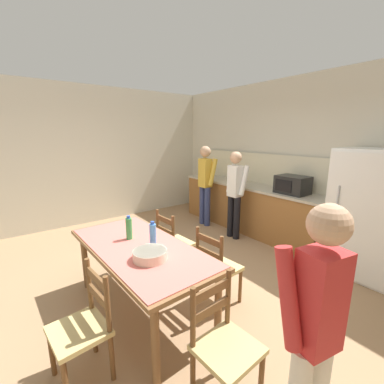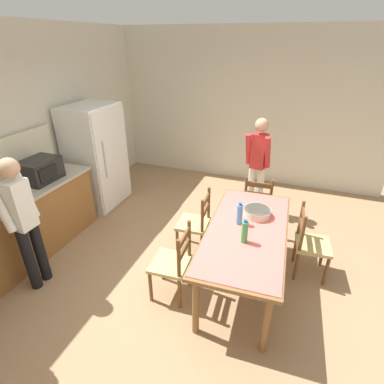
# 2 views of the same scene
# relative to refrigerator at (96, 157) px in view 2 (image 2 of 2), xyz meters

# --- Properties ---
(ground_plane) EXTENTS (8.32, 8.32, 0.00)m
(ground_plane) POSITION_rel_refrigerator_xyz_m (-1.27, -2.19, -0.87)
(ground_plane) COLOR #9E7A56
(wall_back) EXTENTS (6.52, 0.12, 2.90)m
(wall_back) POSITION_rel_refrigerator_xyz_m (-1.27, 0.47, 0.58)
(wall_back) COLOR beige
(wall_back) RESTS_ON ground
(wall_right) EXTENTS (0.12, 5.20, 2.90)m
(wall_right) POSITION_rel_refrigerator_xyz_m (1.99, -2.19, 0.58)
(wall_right) COLOR beige
(wall_right) RESTS_ON ground
(refrigerator) EXTENTS (0.88, 0.73, 1.73)m
(refrigerator) POSITION_rel_refrigerator_xyz_m (0.00, 0.00, 0.00)
(refrigerator) COLOR white
(refrigerator) RESTS_ON ground
(microwave) EXTENTS (0.50, 0.39, 0.30)m
(microwave) POSITION_rel_refrigerator_xyz_m (-1.16, 0.02, 0.22)
(microwave) COLOR black
(microwave) RESTS_ON kitchen_counter
(dining_table) EXTENTS (1.92, 0.95, 0.77)m
(dining_table) POSITION_rel_refrigerator_xyz_m (-1.13, -2.80, -0.18)
(dining_table) COLOR brown
(dining_table) RESTS_ON ground
(bottle_near_centre) EXTENTS (0.07, 0.07, 0.27)m
(bottle_near_centre) POSITION_rel_refrigerator_xyz_m (-1.37, -2.81, 0.03)
(bottle_near_centre) COLOR green
(bottle_near_centre) RESTS_ON dining_table
(bottle_off_centre) EXTENTS (0.07, 0.07, 0.27)m
(bottle_off_centre) POSITION_rel_refrigerator_xyz_m (-1.04, -2.69, 0.03)
(bottle_off_centre) COLOR #4C8ED6
(bottle_off_centre) RESTS_ON dining_table
(serving_bowl) EXTENTS (0.32, 0.32, 0.09)m
(serving_bowl) POSITION_rel_refrigerator_xyz_m (-0.80, -2.86, -0.05)
(serving_bowl) COLOR beige
(serving_bowl) RESTS_ON dining_table
(chair_side_far_right) EXTENTS (0.45, 0.43, 0.91)m
(chair_side_far_right) POSITION_rel_refrigerator_xyz_m (-0.74, -2.06, -0.42)
(chair_side_far_right) COLOR brown
(chair_side_far_right) RESTS_ON ground
(chair_head_end) EXTENTS (0.42, 0.44, 0.91)m
(chair_head_end) POSITION_rel_refrigerator_xyz_m (0.10, -2.75, -0.42)
(chair_head_end) COLOR brown
(chair_head_end) RESTS_ON ground
(chair_side_far_left) EXTENTS (0.44, 0.42, 0.91)m
(chair_side_far_left) POSITION_rel_refrigerator_xyz_m (-1.59, -2.10, -0.42)
(chair_side_far_left) COLOR brown
(chair_side_far_left) RESTS_ON ground
(chair_side_near_right) EXTENTS (0.45, 0.44, 0.91)m
(chair_side_near_right) POSITION_rel_refrigerator_xyz_m (-0.68, -3.51, -0.42)
(chair_side_near_right) COLOR brown
(chair_side_near_right) RESTS_ON ground
(person_at_counter) EXTENTS (0.40, 0.28, 1.61)m
(person_at_counter) POSITION_rel_refrigerator_xyz_m (-1.98, -0.50, 0.04)
(person_at_counter) COLOR black
(person_at_counter) RESTS_ON ground
(person_by_table) EXTENTS (0.32, 0.43, 1.59)m
(person_by_table) POSITION_rel_refrigerator_xyz_m (0.65, -2.63, 0.03)
(person_by_table) COLOR silver
(person_by_table) RESTS_ON ground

